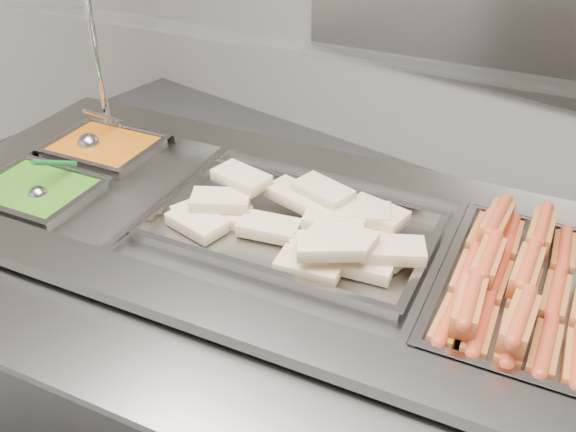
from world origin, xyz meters
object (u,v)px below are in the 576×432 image
Objects in this scene: pan_wraps at (292,233)px; ladle at (90,142)px; steam_counter at (273,347)px; serving_spoon at (42,189)px; sneeze_guard at (308,53)px; pan_hotdogs at (521,301)px.

pan_wraps is 3.95× the size of ladle.
ladle is at bearing -177.56° from steam_counter.
serving_spoon is (-0.58, -0.30, 0.48)m from steam_counter.
serving_spoon is at bearing -154.25° from pan_wraps.
pan_wraps is (0.11, -0.21, -0.40)m from sneeze_guard.
ladle is at bearing 117.25° from serving_spoon.
steam_counter is at bearing 2.44° from ladle.
sneeze_guard is at bearing 103.24° from steam_counter.
pan_hotdogs is 3.21× the size of ladle.
steam_counter is at bearing -76.76° from sneeze_guard.
ladle reaches higher than steam_counter.
sneeze_guard reaches higher than ladle.
pan_hotdogs is at bearing 13.24° from pan_wraps.
pan_wraps is at bearing 13.24° from steam_counter.
pan_wraps is at bearing -166.76° from pan_hotdogs.
pan_hotdogs is 3.40× the size of serving_spoon.
steam_counter is at bearing -166.76° from pan_wraps.
steam_counter is at bearing 26.93° from serving_spoon.
ladle is (-0.72, -0.03, 0.47)m from steam_counter.
ladle is (-0.78, -0.04, 0.04)m from pan_wraps.
ladle is (-0.67, -0.25, -0.37)m from sneeze_guard.
serving_spoon is (0.14, -0.27, 0.00)m from ladle.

